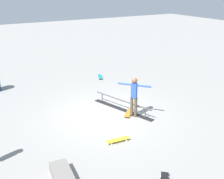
{
  "coord_description": "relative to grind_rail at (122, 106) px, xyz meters",
  "views": [
    {
      "loc": [
        -8.67,
        4.87,
        4.89
      ],
      "look_at": [
        0.11,
        -0.24,
        1.0
      ],
      "focal_mm": 44.05,
      "sensor_mm": 36.0,
      "label": 1
    }
  ],
  "objects": [
    {
      "name": "grind_rail",
      "position": [
        0.0,
        0.0,
        0.0
      ],
      "size": [
        2.98,
        1.18,
        0.44
      ],
      "rotation": [
        0.0,
        0.0,
        0.32
      ],
      "color": "black",
      "rests_on": "ground_plane"
    },
    {
      "name": "ground_plane",
      "position": [
        -0.11,
        0.74,
        -0.19
      ],
      "size": [
        60.0,
        60.0,
        0.0
      ],
      "primitive_type": "plane",
      "color": "gray"
    },
    {
      "name": "loose_skateboard_teal",
      "position": [
        4.19,
        -1.15,
        -0.12
      ],
      "size": [
        0.82,
        0.49,
        0.09
      ],
      "rotation": [
        0.0,
        0.0,
        5.89
      ],
      "color": "teal",
      "rests_on": "ground_plane"
    },
    {
      "name": "skater_main",
      "position": [
        -0.74,
        -0.05,
        0.75
      ],
      "size": [
        1.04,
        0.9,
        1.61
      ],
      "rotation": [
        0.0,
        0.0,
        0.71
      ],
      "color": "brown",
      "rests_on": "ground_plane"
    },
    {
      "name": "loose_skateboard_yellow",
      "position": [
        -2.04,
        1.46,
        -0.12
      ],
      "size": [
        0.32,
        0.82,
        0.09
      ],
      "rotation": [
        0.0,
        0.0,
        4.61
      ],
      "color": "yellow",
      "rests_on": "ground_plane"
    },
    {
      "name": "skateboard_main",
      "position": [
        -0.5,
        0.01,
        -0.12
      ],
      "size": [
        0.68,
        0.73,
        0.09
      ],
      "rotation": [
        0.0,
        0.0,
        2.3
      ],
      "color": "orange",
      "rests_on": "ground_plane"
    }
  ]
}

